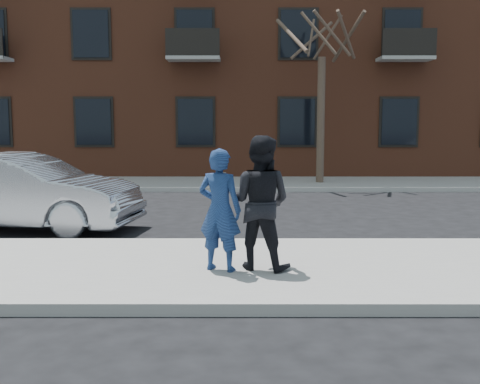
{
  "coord_description": "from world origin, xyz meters",
  "views": [
    {
      "loc": [
        1.78,
        -8.11,
        2.19
      ],
      "look_at": [
        1.78,
        0.4,
        1.13
      ],
      "focal_mm": 42.0,
      "sensor_mm": 36.0,
      "label": 1
    }
  ],
  "objects_px": {
    "street_tree": "(323,21)",
    "man_hoodie": "(220,210)",
    "silver_sedan": "(21,192)",
    "man_peacoat": "(260,203)"
  },
  "relations": [
    {
      "from": "street_tree",
      "to": "man_hoodie",
      "type": "height_order",
      "value": "street_tree"
    },
    {
      "from": "street_tree",
      "to": "man_hoodie",
      "type": "relative_size",
      "value": 4.03
    },
    {
      "from": "man_hoodie",
      "to": "man_peacoat",
      "type": "height_order",
      "value": "man_peacoat"
    },
    {
      "from": "silver_sedan",
      "to": "man_hoodie",
      "type": "height_order",
      "value": "man_hoodie"
    },
    {
      "from": "man_hoodie",
      "to": "street_tree",
      "type": "bearing_deg",
      "value": -83.57
    },
    {
      "from": "silver_sedan",
      "to": "man_peacoat",
      "type": "bearing_deg",
      "value": -118.17
    },
    {
      "from": "street_tree",
      "to": "man_peacoat",
      "type": "height_order",
      "value": "street_tree"
    },
    {
      "from": "street_tree",
      "to": "silver_sedan",
      "type": "xyz_separation_m",
      "value": [
        -7.16,
        -7.84,
        -4.74
      ]
    },
    {
      "from": "man_hoodie",
      "to": "man_peacoat",
      "type": "xyz_separation_m",
      "value": [
        0.55,
        0.11,
        0.09
      ]
    },
    {
      "from": "street_tree",
      "to": "man_peacoat",
      "type": "distance_m",
      "value": 12.49
    }
  ]
}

